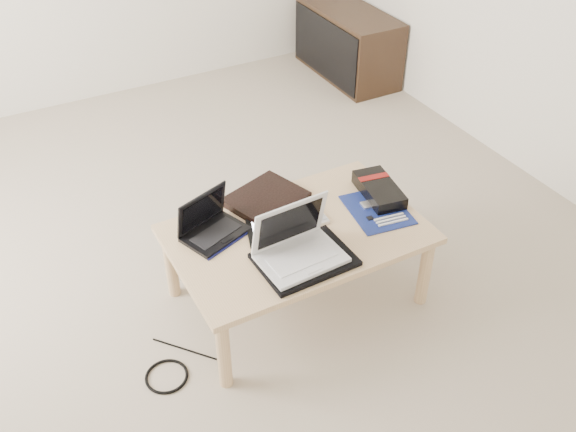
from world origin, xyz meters
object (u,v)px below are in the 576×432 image
coffee_table (297,240)px  netbook (211,226)px  white_laptop (297,246)px  gpu_box (379,190)px  media_cabinet (347,43)px

coffee_table → netbook: netbook is taller
coffee_table → netbook: bearing=153.8°
netbook → white_laptop: white_laptop is taller
coffee_table → gpu_box: size_ratio=3.46×
netbook → white_laptop: 0.41m
coffee_table → media_cabinet: 2.47m
coffee_table → media_cabinet: media_cabinet is taller
coffee_table → white_laptop: size_ratio=3.15×
media_cabinet → netbook: 2.58m
coffee_table → gpu_box: bearing=6.4°
media_cabinet → gpu_box: size_ratio=2.83×
coffee_table → white_laptop: (-0.09, -0.16, 0.12)m
white_laptop → gpu_box: (0.56, 0.21, -0.04)m
white_laptop → gpu_box: 0.60m
media_cabinet → gpu_box: media_cabinet is taller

